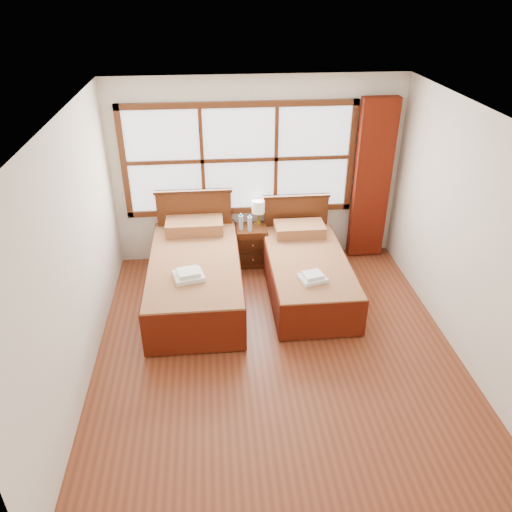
{
  "coord_description": "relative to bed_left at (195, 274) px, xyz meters",
  "views": [
    {
      "loc": [
        -0.64,
        -4.3,
        3.71
      ],
      "look_at": [
        -0.17,
        0.7,
        0.85
      ],
      "focal_mm": 35.0,
      "sensor_mm": 36.0,
      "label": 1
    }
  ],
  "objects": [
    {
      "name": "bed_right",
      "position": [
        1.45,
        0.0,
        -0.04
      ],
      "size": [
        1.01,
        2.03,
        0.98
      ],
      "color": "#391A0B",
      "rests_on": "floor"
    },
    {
      "name": "bottle_near",
      "position": [
        0.64,
        0.77,
        0.34
      ],
      "size": [
        0.06,
        0.06,
        0.23
      ],
      "color": "#A1B9D0",
      "rests_on": "nightstand"
    },
    {
      "name": "curtain",
      "position": [
        2.5,
        0.91,
        0.83
      ],
      "size": [
        0.5,
        0.16,
        2.3
      ],
      "primitive_type": "cube",
      "color": "#621709",
      "rests_on": "wall_back"
    },
    {
      "name": "wall_back",
      "position": [
        0.9,
        1.05,
        0.96
      ],
      "size": [
        4.0,
        0.0,
        4.0
      ],
      "primitive_type": "plane",
      "rotation": [
        1.57,
        0.0,
        0.0
      ],
      "color": "silver",
      "rests_on": "floor"
    },
    {
      "name": "floor",
      "position": [
        0.9,
        -1.2,
        -0.34
      ],
      "size": [
        4.5,
        4.5,
        0.0
      ],
      "primitive_type": "plane",
      "color": "brown",
      "rests_on": "ground"
    },
    {
      "name": "wall_left",
      "position": [
        -1.1,
        -1.2,
        0.96
      ],
      "size": [
        0.0,
        4.5,
        4.5
      ],
      "primitive_type": "plane",
      "rotation": [
        1.57,
        0.0,
        1.57
      ],
      "color": "silver",
      "rests_on": "floor"
    },
    {
      "name": "bottle_far",
      "position": [
        0.76,
        0.71,
        0.34
      ],
      "size": [
        0.06,
        0.06,
        0.24
      ],
      "color": "#A1B9D0",
      "rests_on": "nightstand"
    },
    {
      "name": "window",
      "position": [
        0.65,
        1.02,
        1.16
      ],
      "size": [
        3.16,
        0.06,
        1.56
      ],
      "color": "white",
      "rests_on": "wall_back"
    },
    {
      "name": "wall_right",
      "position": [
        2.9,
        -1.2,
        0.96
      ],
      "size": [
        0.0,
        4.5,
        4.5
      ],
      "primitive_type": "plane",
      "rotation": [
        1.57,
        0.0,
        -1.57
      ],
      "color": "silver",
      "rests_on": "floor"
    },
    {
      "name": "towels_left",
      "position": [
        -0.06,
        -0.5,
        0.3
      ],
      "size": [
        0.39,
        0.36,
        0.1
      ],
      "rotation": [
        0.0,
        0.0,
        0.23
      ],
      "color": "white",
      "rests_on": "bed_left"
    },
    {
      "name": "towels_right",
      "position": [
        1.4,
        -0.56,
        0.22
      ],
      "size": [
        0.35,
        0.32,
        0.09
      ],
      "rotation": [
        0.0,
        0.0,
        0.25
      ],
      "color": "white",
      "rests_on": "bed_right"
    },
    {
      "name": "nightstand",
      "position": [
        0.79,
        0.8,
        -0.05
      ],
      "size": [
        0.43,
        0.43,
        0.57
      ],
      "color": "#4F2611",
      "rests_on": "floor"
    },
    {
      "name": "lamp",
      "position": [
        0.9,
        0.92,
        0.49
      ],
      "size": [
        0.18,
        0.18,
        0.36
      ],
      "color": "gold",
      "rests_on": "nightstand"
    },
    {
      "name": "bed_left",
      "position": [
        0.0,
        0.0,
        0.0
      ],
      "size": [
        1.14,
        2.21,
        1.11
      ],
      "color": "#391A0B",
      "rests_on": "floor"
    },
    {
      "name": "ceiling",
      "position": [
        0.9,
        -1.2,
        2.26
      ],
      "size": [
        4.5,
        4.5,
        0.0
      ],
      "primitive_type": "plane",
      "rotation": [
        3.14,
        0.0,
        0.0
      ],
      "color": "white",
      "rests_on": "wall_back"
    }
  ]
}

